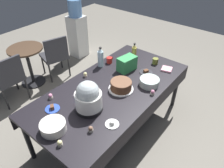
# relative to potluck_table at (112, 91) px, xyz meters

# --- Properties ---
(ground) EXTENTS (9.00, 9.00, 0.00)m
(ground) POSITION_rel_potluck_table_xyz_m (0.00, 0.00, -0.69)
(ground) COLOR slate
(potluck_table) EXTENTS (2.20, 1.10, 0.75)m
(potluck_table) POSITION_rel_potluck_table_xyz_m (0.00, 0.00, 0.00)
(potluck_table) COLOR black
(potluck_table) RESTS_ON ground
(frosted_layer_cake) EXTENTS (0.32, 0.32, 0.12)m
(frosted_layer_cake) POSITION_rel_potluck_table_xyz_m (0.04, -0.11, 0.12)
(frosted_layer_cake) COLOR silver
(frosted_layer_cake) RESTS_ON potluck_table
(slow_cooker) EXTENTS (0.31, 0.31, 0.36)m
(slow_cooker) POSITION_rel_potluck_table_xyz_m (-0.47, -0.05, 0.23)
(slow_cooker) COLOR black
(slow_cooker) RESTS_ON potluck_table
(glass_salad_bowl) EXTENTS (0.25, 0.25, 0.09)m
(glass_salad_bowl) POSITION_rel_potluck_table_xyz_m (0.34, -0.34, 0.11)
(glass_salad_bowl) COLOR #B2C6BC
(glass_salad_bowl) RESTS_ON potluck_table
(ceramic_snack_bowl) EXTENTS (0.26, 0.26, 0.10)m
(ceramic_snack_bowl) POSITION_rel_potluck_table_xyz_m (-0.91, 0.01, 0.11)
(ceramic_snack_bowl) COLOR silver
(ceramic_snack_bowl) RESTS_ON potluck_table
(dessert_plate_charcoal) EXTENTS (0.18, 0.18, 0.04)m
(dessert_plate_charcoal) POSITION_rel_potluck_table_xyz_m (0.56, -0.16, 0.07)
(dessert_plate_charcoal) COLOR #2D2D33
(dessert_plate_charcoal) RESTS_ON potluck_table
(dessert_plate_white) EXTENTS (0.15, 0.15, 0.05)m
(dessert_plate_white) POSITION_rel_potluck_table_xyz_m (-0.49, -0.39, 0.07)
(dessert_plate_white) COLOR white
(dessert_plate_white) RESTS_ON potluck_table
(dessert_plate_coral) EXTENTS (0.17, 0.17, 0.05)m
(dessert_plate_coral) POSITION_rel_potluck_table_xyz_m (-0.22, 0.19, 0.07)
(dessert_plate_coral) COLOR #E07266
(dessert_plate_coral) RESTS_ON potluck_table
(dessert_plate_cobalt) EXTENTS (0.16, 0.16, 0.05)m
(dessert_plate_cobalt) POSITION_rel_potluck_table_xyz_m (-0.73, 0.27, 0.07)
(dessert_plate_cobalt) COLOR #2D4CB2
(dessert_plate_cobalt) RESTS_ON potluck_table
(cupcake_berry) EXTENTS (0.05, 0.05, 0.07)m
(cupcake_berry) POSITION_rel_potluck_table_xyz_m (-0.69, -0.29, 0.09)
(cupcake_berry) COLOR beige
(cupcake_berry) RESTS_ON potluck_table
(cupcake_cocoa) EXTENTS (0.05, 0.05, 0.07)m
(cupcake_cocoa) POSITION_rel_potluck_table_xyz_m (0.19, -0.47, 0.09)
(cupcake_cocoa) COLOR beige
(cupcake_cocoa) RESTS_ON potluck_table
(cupcake_mint) EXTENTS (0.05, 0.05, 0.07)m
(cupcake_mint) POSITION_rel_potluck_table_xyz_m (-1.00, -0.18, 0.09)
(cupcake_mint) COLOR beige
(cupcake_mint) RESTS_ON potluck_table
(cupcake_rose) EXTENTS (0.05, 0.05, 0.07)m
(cupcake_rose) POSITION_rel_potluck_table_xyz_m (-0.04, 0.43, 0.09)
(cupcake_rose) COLOR beige
(cupcake_rose) RESTS_ON potluck_table
(cupcake_lemon) EXTENTS (0.05, 0.05, 0.07)m
(cupcake_lemon) POSITION_rel_potluck_table_xyz_m (-0.62, 0.43, 0.09)
(cupcake_lemon) COLOR beige
(cupcake_lemon) RESTS_ON potluck_table
(soda_bottle_water) EXTENTS (0.08, 0.08, 0.30)m
(soda_bottle_water) POSITION_rel_potluck_table_xyz_m (0.30, 0.45, 0.20)
(soda_bottle_water) COLOR silver
(soda_bottle_water) RESTS_ON potluck_table
(soda_bottle_ginger_ale) EXTENTS (0.07, 0.07, 0.28)m
(soda_bottle_ginger_ale) POSITION_rel_potluck_table_xyz_m (0.73, 0.17, 0.19)
(soda_bottle_ginger_ale) COLOR gold
(soda_bottle_ginger_ale) RESTS_ON potluck_table
(coffee_mug_olive) EXTENTS (0.12, 0.08, 0.09)m
(coffee_mug_olive) POSITION_rel_potluck_table_xyz_m (0.85, -0.14, 0.10)
(coffee_mug_olive) COLOR olive
(coffee_mug_olive) RESTS_ON potluck_table
(coffee_mug_red) EXTENTS (0.13, 0.09, 0.09)m
(coffee_mug_red) POSITION_rel_potluck_table_xyz_m (0.45, 0.41, 0.11)
(coffee_mug_red) COLOR #B2231E
(coffee_mug_red) RESTS_ON potluck_table
(soda_carton) EXTENTS (0.28, 0.20, 0.20)m
(soda_carton) POSITION_rel_potluck_table_xyz_m (0.45, 0.09, 0.16)
(soda_carton) COLOR #338C4C
(soda_carton) RESTS_ON potluck_table
(paper_napkin_stack) EXTENTS (0.17, 0.17, 0.02)m
(paper_napkin_stack) POSITION_rel_potluck_table_xyz_m (0.80, -0.35, 0.07)
(paper_napkin_stack) COLOR pink
(paper_napkin_stack) RESTS_ON potluck_table
(maroon_chair_left) EXTENTS (0.45, 0.45, 0.85)m
(maroon_chair_left) POSITION_rel_potluck_table_xyz_m (-0.55, 1.65, -0.20)
(maroon_chair_left) COLOR #333338
(maroon_chair_left) RESTS_ON ground
(maroon_chair_right) EXTENTS (0.55, 0.55, 0.85)m
(maroon_chair_right) POSITION_rel_potluck_table_xyz_m (0.38, 1.66, -0.20)
(maroon_chair_right) COLOR #333338
(maroon_chair_right) RESTS_ON ground
(round_cafe_table) EXTENTS (0.60, 0.60, 0.72)m
(round_cafe_table) POSITION_rel_potluck_table_xyz_m (-0.05, 1.88, -0.19)
(round_cafe_table) COLOR #473323
(round_cafe_table) RESTS_ON ground
(water_cooler) EXTENTS (0.32, 0.32, 1.24)m
(water_cooler) POSITION_rel_potluck_table_xyz_m (1.26, 1.98, -0.10)
(water_cooler) COLOR silver
(water_cooler) RESTS_ON ground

